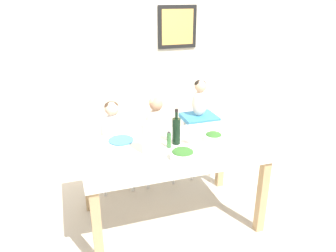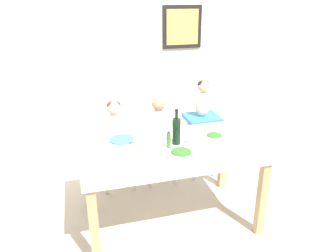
# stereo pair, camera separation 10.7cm
# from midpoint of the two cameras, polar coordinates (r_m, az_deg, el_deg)

# --- Properties ---
(ground_plane) EXTENTS (14.00, 14.00, 0.00)m
(ground_plane) POSITION_cam_midpoint_polar(r_m,az_deg,el_deg) (3.24, -0.59, -15.80)
(ground_plane) COLOR #BCB2A3
(wall_back) EXTENTS (10.00, 0.09, 2.70)m
(wall_back) POSITION_cam_midpoint_polar(r_m,az_deg,el_deg) (3.99, -7.05, 12.76)
(wall_back) COLOR beige
(wall_back) RESTS_ON ground_plane
(dining_table) EXTENTS (1.53, 0.91, 0.74)m
(dining_table) POSITION_cam_midpoint_polar(r_m,az_deg,el_deg) (2.88, -0.64, -5.65)
(dining_table) COLOR silver
(dining_table) RESTS_ON ground_plane
(chair_far_left) EXTENTS (0.44, 0.39, 0.44)m
(chair_far_left) POSITION_cam_midpoint_polar(r_m,az_deg,el_deg) (3.56, -10.10, -5.15)
(chair_far_left) COLOR silver
(chair_far_left) RESTS_ON ground_plane
(chair_far_center) EXTENTS (0.44, 0.39, 0.44)m
(chair_far_center) POSITION_cam_midpoint_polar(r_m,az_deg,el_deg) (3.64, -2.83, -4.17)
(chair_far_center) COLOR silver
(chair_far_center) RESTS_ON ground_plane
(chair_right_highchair) EXTENTS (0.37, 0.33, 0.72)m
(chair_right_highchair) POSITION_cam_midpoint_polar(r_m,az_deg,el_deg) (3.72, 4.57, -0.42)
(chair_right_highchair) COLOR silver
(chair_right_highchair) RESTS_ON ground_plane
(person_child_left) EXTENTS (0.25, 0.17, 0.54)m
(person_child_left) POSITION_cam_midpoint_polar(r_m,az_deg,el_deg) (3.43, -10.46, -0.20)
(person_child_left) COLOR silver
(person_child_left) RESTS_ON chair_far_left
(person_child_center) EXTENTS (0.25, 0.17, 0.54)m
(person_child_center) POSITION_cam_midpoint_polar(r_m,az_deg,el_deg) (3.51, -2.93, 0.70)
(person_child_center) COLOR beige
(person_child_center) RESTS_ON chair_far_center
(person_baby_right) EXTENTS (0.17, 0.13, 0.40)m
(person_baby_right) POSITION_cam_midpoint_polar(r_m,az_deg,el_deg) (3.59, 4.74, 5.11)
(person_baby_right) COLOR beige
(person_baby_right) RESTS_ON chair_right_highchair
(wine_bottle) EXTENTS (0.07, 0.07, 0.32)m
(wine_bottle) POSITION_cam_midpoint_polar(r_m,az_deg,el_deg) (2.87, 0.39, -0.75)
(wine_bottle) COLOR black
(wine_bottle) RESTS_ON dining_table
(paper_towel_roll) EXTENTS (0.12, 0.12, 0.27)m
(paper_towel_roll) POSITION_cam_midpoint_polar(r_m,az_deg,el_deg) (2.70, -4.52, -2.16)
(paper_towel_roll) COLOR white
(paper_towel_roll) RESTS_ON dining_table
(wine_glass_near) EXTENTS (0.07, 0.07, 0.16)m
(wine_glass_near) POSITION_cam_midpoint_polar(r_m,az_deg,el_deg) (2.85, 3.15, -1.22)
(wine_glass_near) COLOR white
(wine_glass_near) RESTS_ON dining_table
(salad_bowl_large) EXTENTS (0.20, 0.20, 0.08)m
(salad_bowl_large) POSITION_cam_midpoint_polar(r_m,az_deg,el_deg) (2.65, 1.40, -4.92)
(salad_bowl_large) COLOR white
(salad_bowl_large) RESTS_ON dining_table
(salad_bowl_small) EXTENTS (0.17, 0.17, 0.08)m
(salad_bowl_small) POSITION_cam_midpoint_polar(r_m,az_deg,el_deg) (2.98, 6.92, -1.89)
(salad_bowl_small) COLOR white
(salad_bowl_small) RESTS_ON dining_table
(dinner_plate_front_left) EXTENTS (0.23, 0.23, 0.01)m
(dinner_plate_front_left) POSITION_cam_midpoint_polar(r_m,az_deg,el_deg) (2.54, -8.75, -7.40)
(dinner_plate_front_left) COLOR silver
(dinner_plate_front_left) RESTS_ON dining_table
(dinner_plate_back_left) EXTENTS (0.23, 0.23, 0.01)m
(dinner_plate_back_left) POSITION_cam_midpoint_polar(r_m,az_deg,el_deg) (3.01, -9.20, -2.47)
(dinner_plate_back_left) COLOR teal
(dinner_plate_back_left) RESTS_ON dining_table
(dinner_plate_back_right) EXTENTS (0.23, 0.23, 0.01)m
(dinner_plate_back_right) POSITION_cam_midpoint_polar(r_m,az_deg,el_deg) (3.23, 6.74, -0.55)
(dinner_plate_back_right) COLOR silver
(dinner_plate_back_right) RESTS_ON dining_table
(dinner_plate_front_right) EXTENTS (0.23, 0.23, 0.01)m
(dinner_plate_front_right) POSITION_cam_midpoint_polar(r_m,az_deg,el_deg) (2.76, 9.32, -4.81)
(dinner_plate_front_right) COLOR silver
(dinner_plate_front_right) RESTS_ON dining_table
(condiment_bottle_hot_sauce) EXTENTS (0.04, 0.04, 0.16)m
(condiment_bottle_hot_sauce) POSITION_cam_midpoint_polar(r_m,az_deg,el_deg) (2.82, -0.92, -2.35)
(condiment_bottle_hot_sauce) COLOR #336633
(condiment_bottle_hot_sauce) RESTS_ON dining_table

